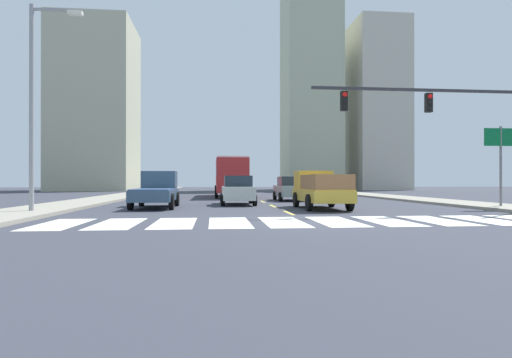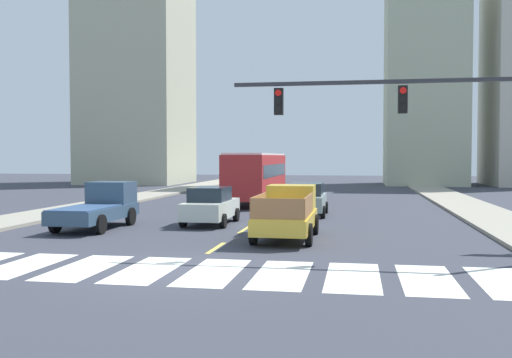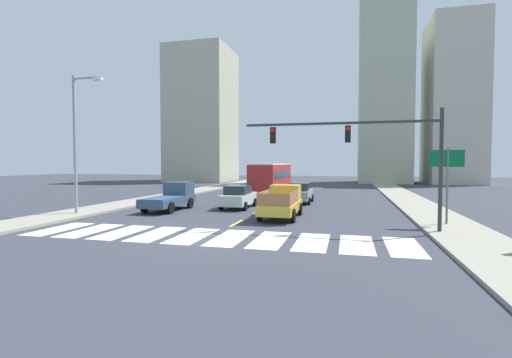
{
  "view_description": "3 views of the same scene",
  "coord_description": "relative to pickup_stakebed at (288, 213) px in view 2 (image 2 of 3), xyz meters",
  "views": [
    {
      "loc": [
        -3.31,
        -14.29,
        1.43
      ],
      "look_at": [
        -0.97,
        8.88,
        1.52
      ],
      "focal_mm": 29.39,
      "sensor_mm": 36.0,
      "label": 1
    },
    {
      "loc": [
        4.72,
        -14.98,
        3.12
      ],
      "look_at": [
        0.34,
        9.94,
        2.12
      ],
      "focal_mm": 40.49,
      "sensor_mm": 36.0,
      "label": 2
    },
    {
      "loc": [
        6.12,
        -15.9,
        3.42
      ],
      "look_at": [
        -1.68,
        15.23,
        2.0
      ],
      "focal_mm": 25.95,
      "sensor_mm": 36.0,
      "label": 3
    }
  ],
  "objects": [
    {
      "name": "sidewalk_right",
      "position": [
        9.27,
        11.08,
        -0.86
      ],
      "size": [
        3.23,
        110.0,
        0.15
      ],
      "primitive_type": "cube",
      "color": "gray",
      "rests_on": "ground"
    },
    {
      "name": "crosswalk_stripe_3",
      "position": [
        -4.88,
        -6.92,
        -0.93
      ],
      "size": [
        1.38,
        3.81,
        0.01
      ],
      "primitive_type": "cube",
      "color": "white",
      "rests_on": "ground"
    },
    {
      "name": "pickup_dark",
      "position": [
        -8.46,
        1.68,
        -0.02
      ],
      "size": [
        2.18,
        5.2,
        1.96
      ],
      "rotation": [
        0.0,
        0.0,
        -0.05
      ],
      "color": "#344E66",
      "rests_on": "ground"
    },
    {
      "name": "sidewalk_left",
      "position": [
        -13.48,
        11.08,
        -0.86
      ],
      "size": [
        3.23,
        110.0,
        0.15
      ],
      "primitive_type": "cube",
      "color": "gray",
      "rests_on": "ground"
    },
    {
      "name": "lane_dash_3",
      "position": [
        -2.11,
        12.08,
        -0.93
      ],
      "size": [
        0.16,
        2.4,
        0.01
      ],
      "primitive_type": "cube",
      "color": "#E2C64E",
      "rests_on": "ground"
    },
    {
      "name": "crosswalk_stripe_6",
      "position": [
        0.67,
        -6.92,
        -0.93
      ],
      "size": [
        1.38,
        3.81,
        0.01
      ],
      "primitive_type": "cube",
      "color": "white",
      "rests_on": "ground"
    },
    {
      "name": "block_mid_right",
      "position": [
        9.8,
        43.61,
        16.15
      ],
      "size": [
        8.35,
        8.91,
        34.18
      ],
      "primitive_type": "cube",
      "color": "#AEB596",
      "rests_on": "ground"
    },
    {
      "name": "city_bus",
      "position": [
        -3.96,
        15.77,
        1.02
      ],
      "size": [
        2.72,
        10.8,
        3.32
      ],
      "rotation": [
        0.0,
        0.0,
        0.04
      ],
      "color": "#B12627",
      "rests_on": "ground"
    },
    {
      "name": "sedan_mid",
      "position": [
        0.03,
        8.39,
        -0.08
      ],
      "size": [
        2.02,
        4.4,
        1.72
      ],
      "rotation": [
        0.0,
        0.0,
        -0.04
      ],
      "color": "gray",
      "rests_on": "ground"
    },
    {
      "name": "crosswalk_stripe_9",
      "position": [
        6.23,
        -6.92,
        -0.93
      ],
      "size": [
        1.38,
        3.81,
        0.01
      ],
      "primitive_type": "cube",
      "color": "white",
      "rests_on": "ground"
    },
    {
      "name": "sedan_near_right",
      "position": [
        -4.0,
        3.69,
        -0.08
      ],
      "size": [
        2.02,
        4.4,
        1.72
      ],
      "rotation": [
        0.0,
        0.0,
        0.03
      ],
      "color": "silver",
      "rests_on": "ground"
    },
    {
      "name": "crosswalk_stripe_8",
      "position": [
        4.38,
        -6.92,
        -0.93
      ],
      "size": [
        1.38,
        3.81,
        0.01
      ],
      "primitive_type": "cube",
      "color": "white",
      "rests_on": "ground"
    },
    {
      "name": "lane_dash_5",
      "position": [
        -2.11,
        22.08,
        -0.93
      ],
      "size": [
        0.16,
        2.4,
        0.01
      ],
      "primitive_type": "cube",
      "color": "#E2C64E",
      "rests_on": "ground"
    },
    {
      "name": "lane_dash_6",
      "position": [
        -2.11,
        27.08,
        -0.93
      ],
      "size": [
        0.16,
        2.4,
        0.01
      ],
      "primitive_type": "cube",
      "color": "#E2C64E",
      "rests_on": "ground"
    },
    {
      "name": "crosswalk_stripe_5",
      "position": [
        -1.18,
        -6.92,
        -0.93
      ],
      "size": [
        1.38,
        3.81,
        0.01
      ],
      "primitive_type": "cube",
      "color": "white",
      "rests_on": "ground"
    },
    {
      "name": "pickup_stakebed",
      "position": [
        0.0,
        0.0,
        0.0
      ],
      "size": [
        2.18,
        5.2,
        1.96
      ],
      "rotation": [
        0.0,
        0.0,
        0.01
      ],
      "color": "gold",
      "rests_on": "ground"
    },
    {
      "name": "lane_dash_1",
      "position": [
        -2.11,
        2.08,
        -0.93
      ],
      "size": [
        0.16,
        2.4,
        0.01
      ],
      "primitive_type": "cube",
      "color": "#E2C64E",
      "rests_on": "ground"
    },
    {
      "name": "traffic_signal_gantry",
      "position": [
        5.14,
        -3.74,
        3.29
      ],
      "size": [
        9.63,
        0.27,
        6.0
      ],
      "color": "#2D2D33",
      "rests_on": "ground"
    },
    {
      "name": "crosswalk_stripe_2",
      "position": [
        -6.74,
        -6.92,
        -0.93
      ],
      "size": [
        1.38,
        3.81,
        0.01
      ],
      "primitive_type": "cube",
      "color": "white",
      "rests_on": "ground"
    },
    {
      "name": "tower_tall_centre",
      "position": [
        -22.54,
        41.78,
        11.18
      ],
      "size": [
        10.89,
        11.3,
        24.24
      ],
      "primitive_type": "cube",
      "color": "#B2B094",
      "rests_on": "ground"
    },
    {
      "name": "lane_dash_7",
      "position": [
        -2.11,
        32.08,
        -0.93
      ],
      "size": [
        0.16,
        2.4,
        0.01
      ],
      "primitive_type": "cube",
      "color": "#E2C64E",
      "rests_on": "ground"
    },
    {
      "name": "lane_dash_0",
      "position": [
        -2.11,
        -2.92,
        -0.93
      ],
      "size": [
        0.16,
        2.4,
        0.01
      ],
      "primitive_type": "cube",
      "color": "#E2C64E",
      "rests_on": "ground"
    },
    {
      "name": "lane_dash_4",
      "position": [
        -2.11,
        17.08,
        -0.93
      ],
      "size": [
        0.16,
        2.4,
        0.01
      ],
      "primitive_type": "cube",
      "color": "#E2C64E",
      "rests_on": "ground"
    },
    {
      "name": "crosswalk_stripe_7",
      "position": [
        2.53,
        -6.92,
        -0.93
      ],
      "size": [
        1.38,
        3.81,
        0.01
      ],
      "primitive_type": "cube",
      "color": "white",
      "rests_on": "ground"
    },
    {
      "name": "ground_plane",
      "position": [
        -2.11,
        -6.92,
        -0.94
      ],
      "size": [
        160.0,
        160.0,
        0.0
      ],
      "primitive_type": "plane",
      "color": "#363943"
    },
    {
      "name": "crosswalk_stripe_4",
      "position": [
        -3.03,
        -6.92,
        -0.93
      ],
      "size": [
        1.38,
        3.81,
        0.01
      ],
      "primitive_type": "cube",
      "color": "white",
      "rests_on": "ground"
    },
    {
      "name": "lane_dash_2",
      "position": [
        -2.11,
        7.08,
        -0.93
      ],
      "size": [
        0.16,
        2.4,
        0.01
      ],
      "primitive_type": "cube",
      "color": "#E2C64E",
      "rests_on": "ground"
    }
  ]
}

